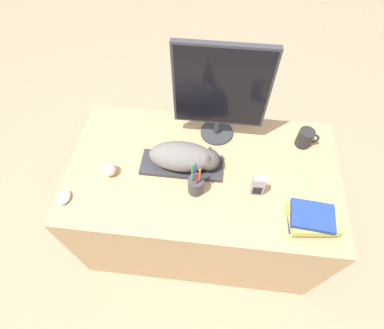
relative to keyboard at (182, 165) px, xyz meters
The scene contains 11 objects.
ground_plane 0.86m from the keyboard, 74.27° to the right, with size 12.00×12.00×0.00m, color #998466.
desk 0.40m from the keyboard, ahead, with size 1.39×0.77×0.74m.
keyboard is the anchor object (origin of this frame).
cat 0.08m from the keyboard, ahead, with size 0.35×0.16×0.13m.
monitor 0.42m from the keyboard, 55.80° to the left, with size 0.46×0.18×0.56m.
computer_mouse 0.59m from the keyboard, 155.20° to the right, with size 0.06×0.08×0.03m.
coffee_mug 0.67m from the keyboard, 19.06° to the left, with size 0.12×0.08×0.10m.
pen_cup 0.16m from the keyboard, 57.07° to the right, with size 0.08×0.08×0.23m.
baseball 0.36m from the keyboard, 167.09° to the right, with size 0.07×0.07×0.07m.
phone 0.40m from the keyboard, 16.62° to the right, with size 0.06×0.03×0.13m.
book_stack 0.66m from the keyboard, 22.04° to the right, with size 0.22×0.17×0.10m.
Camera 1 is at (0.04, -0.45, 2.03)m, focal length 28.00 mm.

